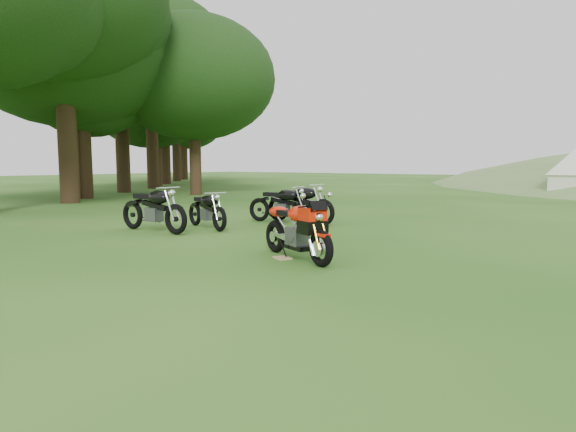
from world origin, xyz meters
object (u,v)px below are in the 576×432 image
Objects in this scene: sport_motorcycle at (296,225)px; vintage_moto_c at (300,202)px; vintage_moto_a at (153,208)px; vintage_moto_d at (282,203)px; vintage_moto_b at (207,209)px; plywood_board at (282,258)px.

vintage_moto_c is at bearing 147.17° from sport_motorcycle.
vintage_moto_d is (1.24, 2.97, -0.04)m from vintage_moto_a.
sport_motorcycle reaches higher than vintage_moto_b.
vintage_moto_c is (-2.46, 3.78, 0.53)m from plywood_board.
vintage_moto_b is 2.39m from vintage_moto_c.
vintage_moto_b reaches higher than plywood_board.
vintage_moto_a reaches higher than vintage_moto_c.
vintage_moto_a is at bearing -119.52° from vintage_moto_d.
sport_motorcycle is at bearing 31.93° from plywood_board.
vintage_moto_b is 0.92× the size of vintage_moto_d.
vintage_moto_d is at bearing 85.10° from vintage_moto_b.
plywood_board is at bearing -57.90° from vintage_moto_d.
vintage_moto_c is (1.66, 3.19, -0.00)m from vintage_moto_a.
plywood_board is at bearing -10.25° from vintage_moto_a.
vintage_moto_b is at bearing 178.80° from sport_motorcycle.
vintage_moto_d is at bearing 152.92° from sport_motorcycle.
sport_motorcycle is at bearing -8.32° from vintage_moto_a.
vintage_moto_d reaches higher than vintage_moto_b.
vintage_moto_a reaches higher than vintage_moto_b.
vintage_moto_a is 3.60m from vintage_moto_c.
vintage_moto_a is 1.17× the size of vintage_moto_b.
vintage_moto_a is at bearing 171.86° from plywood_board.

